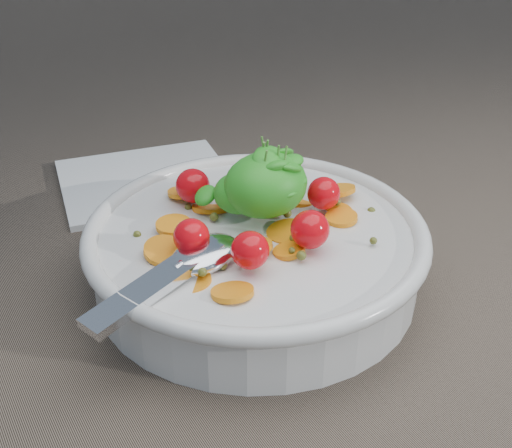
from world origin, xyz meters
TOP-DOWN VIEW (x-y plane):
  - ground at (0.00, 0.00)m, footprint 6.00×6.00m
  - bowl at (-0.01, -0.02)m, footprint 0.28×0.26m
  - napkin at (-0.02, 0.19)m, footprint 0.19×0.18m

SIDE VIEW (x-z plane):
  - ground at x=0.00m, z-range 0.00..0.00m
  - napkin at x=-0.02m, z-range 0.00..0.01m
  - bowl at x=-0.01m, z-range -0.02..0.09m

